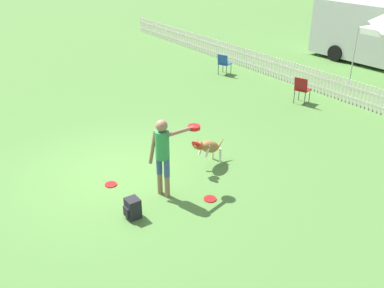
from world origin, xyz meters
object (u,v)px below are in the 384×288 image
Objects in this scene: folding_chair_blue_left at (302,88)px; folding_chair_center at (224,62)px; leaping_dog at (208,147)px; handler_person at (165,148)px; frisbee_near_dog at (111,184)px; frisbee_near_handler at (210,199)px; equipment_trailer at (363,30)px; backpack_on_grass at (133,208)px.

folding_chair_blue_left is 3.91m from folding_chair_center.
leaping_dog is 7.39m from folding_chair_center.
leaping_dog reaches higher than folding_chair_center.
handler_person is 1.64m from frisbee_near_dog.
folding_chair_blue_left reaches higher than leaping_dog.
frisbee_near_handler is 0.06× the size of equipment_trailer.
handler_person is 8.76m from folding_chair_center.
handler_person is at bearing 90.58° from folding_chair_blue_left.
backpack_on_grass is at bearing -72.25° from equipment_trailer.
backpack_on_grass is at bearing -6.17° from frisbee_near_dog.
handler_person reaches higher than folding_chair_blue_left.
equipment_trailer is (1.56, 6.22, 0.80)m from folding_chair_center.
frisbee_near_handler is at bearing -68.47° from equipment_trailer.
leaping_dog is at bearing 77.62° from frisbee_near_dog.
folding_chair_blue_left is 1.09× the size of folding_chair_center.
frisbee_near_dog is 1.34m from backpack_on_grass.
leaping_dog is at bearing 90.48° from handler_person.
handler_person is at bearing 39.36° from frisbee_near_dog.
frisbee_near_dog is 0.65× the size of backpack_on_grass.
equipment_trailer reaches higher than frisbee_near_dog.
handler_person reaches higher than backpack_on_grass.
folding_chair_blue_left is at bearing 90.75° from handler_person.
frisbee_near_dog is 13.83m from equipment_trailer.
leaping_dog is at bearing 109.15° from backpack_on_grass.
frisbee_near_dog is at bearing 81.18° from folding_chair_blue_left.
frisbee_near_handler is 0.65× the size of backpack_on_grass.
backpack_on_grass is 7.71m from folding_chair_blue_left.
leaping_dog is at bearing 145.24° from frisbee_near_handler.
folding_chair_blue_left is (-2.15, 6.34, -0.53)m from handler_person.
handler_person is 0.35× the size of equipment_trailer.
equipment_trailer is at bearing 113.58° from frisbee_near_handler.
frisbee_near_handler is (0.69, 0.63, -1.05)m from handler_person.
equipment_trailer is (-2.35, 6.17, 0.75)m from folding_chair_blue_left.
handler_person is 1.63m from leaping_dog.
folding_chair_blue_left is at bearing -71.24° from equipment_trailer.
handler_person is 13.30m from equipment_trailer.
handler_person is 1.43× the size of leaping_dog.
folding_chair_center is (-6.06, 6.29, -0.58)m from handler_person.
frisbee_near_handler is 13.02m from equipment_trailer.
folding_chair_blue_left is at bearing 108.93° from backpack_on_grass.
frisbee_near_handler is 6.40m from folding_chair_blue_left.
folding_chair_center reaches higher than backpack_on_grass.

